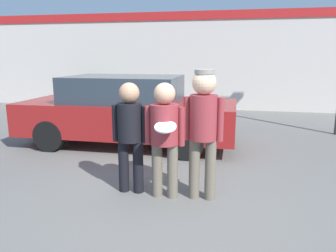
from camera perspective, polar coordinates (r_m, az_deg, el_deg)
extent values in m
plane|color=#66635E|center=(4.74, -1.31, -12.25)|extent=(56.00, 56.00, 0.00)
cube|color=beige|center=(12.27, 7.22, 11.11)|extent=(24.00, 0.18, 3.51)
cube|color=#B21E1E|center=(12.24, 7.39, 18.65)|extent=(24.00, 0.04, 0.30)
cylinder|color=black|center=(4.85, -7.72, -6.91)|extent=(0.15, 0.15, 0.77)
cylinder|color=black|center=(4.78, -5.21, -7.12)|extent=(0.15, 0.15, 0.77)
cylinder|color=black|center=(4.64, -6.67, 0.65)|extent=(0.35, 0.35, 0.54)
cylinder|color=black|center=(4.72, -9.15, 0.49)|extent=(0.09, 0.09, 0.53)
cylinder|color=black|center=(4.58, -4.11, 0.27)|extent=(0.09, 0.09, 0.53)
sphere|color=tan|center=(4.58, -6.80, 5.75)|extent=(0.29, 0.29, 0.29)
cylinder|color=#665B4C|center=(4.64, -1.91, -7.65)|extent=(0.15, 0.15, 0.77)
cylinder|color=#665B4C|center=(4.59, 0.78, -7.84)|extent=(0.15, 0.15, 0.77)
cylinder|color=maroon|center=(4.43, -0.59, 0.30)|extent=(0.39, 0.39, 0.55)
cylinder|color=maroon|center=(4.49, -3.51, 0.15)|extent=(0.09, 0.09, 0.53)
cylinder|color=maroon|center=(4.40, 2.40, -0.11)|extent=(0.09, 0.09, 0.53)
sphere|color=tan|center=(4.37, -0.60, 5.67)|extent=(0.29, 0.29, 0.29)
cylinder|color=white|center=(4.15, -0.46, -0.15)|extent=(0.28, 0.28, 0.11)
cylinder|color=#665B4C|center=(4.58, 4.60, -7.41)|extent=(0.15, 0.15, 0.85)
cylinder|color=#665B4C|center=(4.56, 7.37, -7.56)|extent=(0.15, 0.15, 0.85)
cylinder|color=maroon|center=(4.38, 6.19, 1.50)|extent=(0.37, 0.37, 0.60)
cylinder|color=maroon|center=(4.41, 3.29, 1.34)|extent=(0.09, 0.09, 0.58)
cylinder|color=maroon|center=(4.37, 9.10, 1.11)|extent=(0.09, 0.09, 0.58)
sphere|color=#DBB28E|center=(4.32, 6.33, 7.51)|extent=(0.32, 0.32, 0.32)
cylinder|color=gray|center=(4.31, 6.37, 9.36)|extent=(0.26, 0.26, 0.06)
cube|color=maroon|center=(7.33, -6.88, 1.58)|extent=(4.67, 1.90, 0.69)
cube|color=#28333D|center=(7.27, -7.70, 6.44)|extent=(2.43, 1.64, 0.55)
cylinder|color=black|center=(7.90, 5.18, 0.18)|extent=(0.65, 0.22, 0.65)
cylinder|color=black|center=(6.25, 3.38, -2.99)|extent=(0.65, 0.22, 0.65)
cylinder|color=black|center=(8.70, -14.12, 0.97)|extent=(0.65, 0.22, 0.65)
cylinder|color=black|center=(7.24, -19.92, -1.61)|extent=(0.65, 0.22, 0.65)
sphere|color=#2D6B33|center=(12.63, -12.24, 5.51)|extent=(1.12, 1.12, 1.12)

